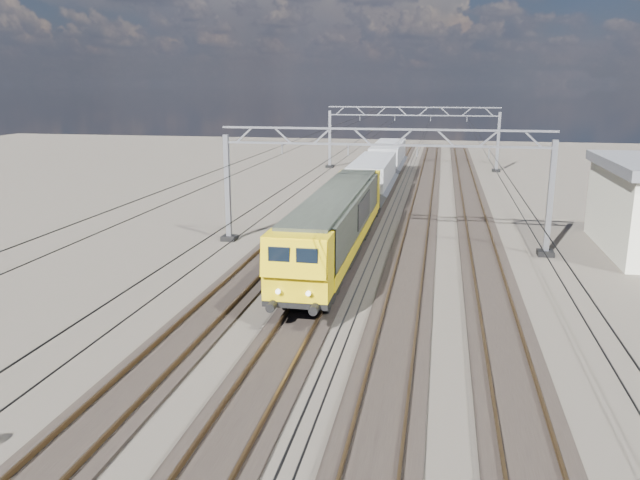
% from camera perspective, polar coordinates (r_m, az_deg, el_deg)
% --- Properties ---
extents(ground, '(160.00, 160.00, 0.00)m').
position_cam_1_polar(ground, '(33.87, 4.83, -2.38)').
color(ground, black).
rests_on(ground, ground).
extents(track_outer_west, '(2.60, 140.00, 0.30)m').
position_cam_1_polar(track_outer_west, '(34.96, -4.99, -1.74)').
color(track_outer_west, black).
rests_on(track_outer_west, ground).
extents(track_loco, '(2.60, 140.00, 0.30)m').
position_cam_1_polar(track_loco, '(34.10, 1.49, -2.09)').
color(track_loco, black).
rests_on(track_loco, ground).
extents(track_inner_east, '(2.60, 140.00, 0.30)m').
position_cam_1_polar(track_inner_east, '(33.70, 8.22, -2.43)').
color(track_inner_east, black).
rests_on(track_inner_east, ground).
extents(track_outer_east, '(2.60, 140.00, 0.30)m').
position_cam_1_polar(track_outer_east, '(33.78, 15.01, -2.74)').
color(track_outer_east, black).
rests_on(track_outer_east, ground).
extents(catenary_gantry_mid, '(19.90, 0.90, 7.11)m').
position_cam_1_polar(catenary_gantry_mid, '(36.91, 5.64, 5.18)').
color(catenary_gantry_mid, gray).
rests_on(catenary_gantry_mid, ground).
extents(catenary_gantry_far, '(19.90, 0.90, 7.11)m').
position_cam_1_polar(catenary_gantry_far, '(72.61, 8.41, 9.44)').
color(catenary_gantry_far, gray).
rests_on(catenary_gantry_far, ground).
extents(overhead_wires, '(12.03, 140.00, 0.53)m').
position_cam_1_polar(overhead_wires, '(40.63, 6.25, 8.60)').
color(overhead_wires, black).
rests_on(overhead_wires, ground).
extents(locomotive, '(2.76, 21.10, 3.62)m').
position_cam_1_polar(locomotive, '(33.64, 1.54, 1.64)').
color(locomotive, black).
rests_on(locomotive, ground).
extents(hopper_wagon_lead, '(3.38, 13.00, 3.25)m').
position_cam_1_polar(hopper_wagon_lead, '(50.93, 4.85, 5.74)').
color(hopper_wagon_lead, black).
rests_on(hopper_wagon_lead, ground).
extents(hopper_wagon_mid, '(3.38, 13.00, 3.25)m').
position_cam_1_polar(hopper_wagon_mid, '(64.95, 6.23, 7.50)').
color(hopper_wagon_mid, black).
rests_on(hopper_wagon_mid, ground).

